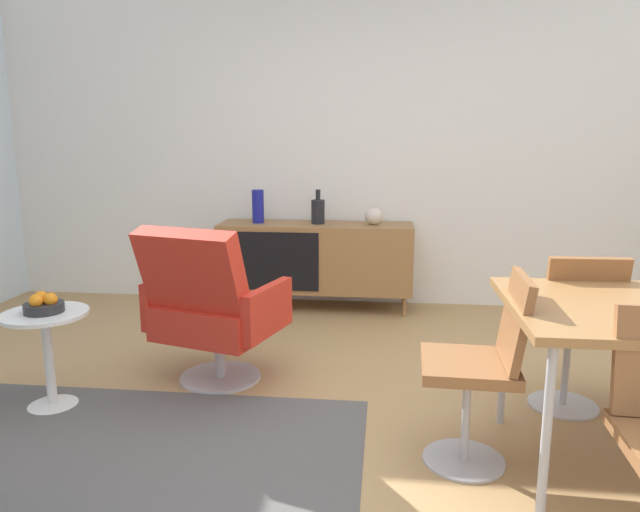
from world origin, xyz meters
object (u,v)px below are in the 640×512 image
at_px(vase_cobalt, 374,216).
at_px(vase_sculptural_dark, 258,206).
at_px(lounge_chair_red, 211,306).
at_px(dining_chair_back_left, 574,326).
at_px(sideboard, 315,257).
at_px(dining_chair_near_window, 483,362).
at_px(side_table_round, 48,348).
at_px(fruit_bowl, 43,305).
at_px(vase_ceramic_small, 318,211).

relative_size(vase_cobalt, vase_sculptural_dark, 0.54).
height_order(vase_cobalt, lounge_chair_red, lounge_chair_red).
bearing_deg(lounge_chair_red, dining_chair_back_left, -4.44).
xyz_separation_m(sideboard, dining_chair_near_window, (1.00, -2.33, 0.03)).
relative_size(dining_chair_back_left, side_table_round, 1.65).
bearing_deg(vase_sculptural_dark, fruit_bowl, -109.32).
height_order(vase_ceramic_small, dining_chair_back_left, vase_ceramic_small).
relative_size(sideboard, dining_chair_back_left, 1.87).
bearing_deg(sideboard, vase_ceramic_small, 4.99).
distance_m(sideboard, vase_ceramic_small, 0.39).
height_order(sideboard, fruit_bowl, sideboard).
distance_m(vase_cobalt, side_table_round, 2.65).
xyz_separation_m(dining_chair_back_left, side_table_round, (-2.73, -0.24, -0.15)).
bearing_deg(side_table_round, vase_cobalt, 50.31).
relative_size(vase_ceramic_small, side_table_round, 0.54).
height_order(vase_sculptural_dark, dining_chair_near_window, vase_sculptural_dark).
bearing_deg(lounge_chair_red, vase_sculptural_dark, 92.61).
bearing_deg(fruit_bowl, sideboard, 59.41).
height_order(vase_cobalt, side_table_round, vase_cobalt).
bearing_deg(fruit_bowl, side_table_round, 57.67).
xyz_separation_m(dining_chair_near_window, side_table_round, (-2.19, 0.33, -0.15)).
bearing_deg(vase_ceramic_small, side_table_round, -121.02).
height_order(side_table_round, fruit_bowl, fruit_bowl).
bearing_deg(fruit_bowl, vase_ceramic_small, 58.98).
xyz_separation_m(dining_chair_near_window, dining_chair_back_left, (0.54, 0.56, 0.00)).
xyz_separation_m(dining_chair_near_window, fruit_bowl, (-2.19, 0.32, 0.09)).
distance_m(sideboard, dining_chair_back_left, 2.35).
relative_size(vase_cobalt, fruit_bowl, 0.75).
bearing_deg(dining_chair_near_window, fruit_bowl, 171.57).
xyz_separation_m(lounge_chair_red, fruit_bowl, (-0.78, -0.39, 0.09)).
height_order(sideboard, lounge_chair_red, lounge_chair_red).
relative_size(sideboard, fruit_bowl, 8.00).
relative_size(vase_ceramic_small, dining_chair_near_window, 0.33).
xyz_separation_m(vase_cobalt, fruit_bowl, (-1.66, -2.01, -0.23)).
relative_size(dining_chair_near_window, fruit_bowl, 4.28).
bearing_deg(side_table_round, fruit_bowl, -122.33).
bearing_deg(lounge_chair_red, vase_ceramic_small, 75.13).
distance_m(sideboard, lounge_chair_red, 1.67).
bearing_deg(vase_cobalt, side_table_round, -129.69).
xyz_separation_m(dining_chair_back_left, fruit_bowl, (-2.73, -0.24, 0.09)).
bearing_deg(sideboard, dining_chair_near_window, -66.67).
relative_size(dining_chair_near_window, lounge_chair_red, 0.90).
bearing_deg(dining_chair_near_window, vase_ceramic_small, 112.87).
height_order(vase_sculptural_dark, lounge_chair_red, vase_sculptural_dark).
height_order(sideboard, dining_chair_near_window, dining_chair_near_window).
height_order(lounge_chair_red, fruit_bowl, lounge_chair_red).
xyz_separation_m(vase_ceramic_small, dining_chair_near_window, (0.98, -2.33, -0.36)).
bearing_deg(vase_cobalt, dining_chair_back_left, -58.95).
height_order(dining_chair_near_window, lounge_chair_red, lounge_chair_red).
xyz_separation_m(vase_cobalt, side_table_round, (-1.66, -2.00, -0.47)).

